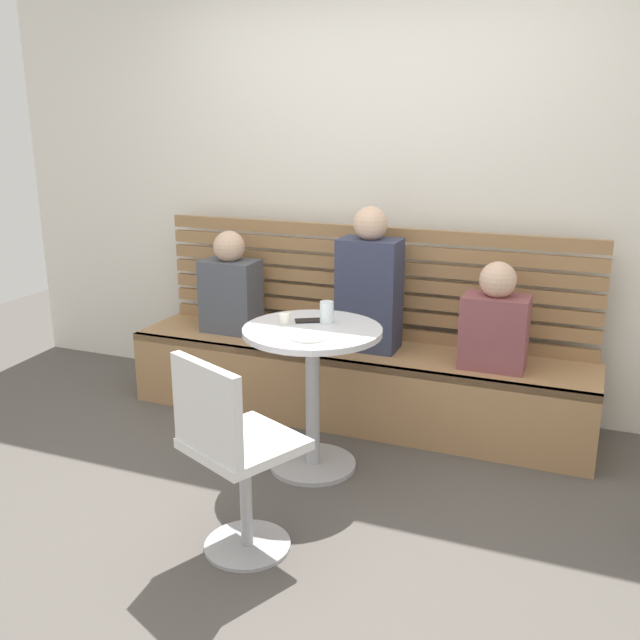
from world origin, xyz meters
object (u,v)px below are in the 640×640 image
object	(u,v)px
white_chair	(231,450)
person_adult	(369,286)
person_child_middle	(495,322)
plate_small	(309,337)
booth_bench	(354,383)
person_child_left	(231,288)
cafe_table	(313,371)
cup_espresso_small	(285,318)
cup_water_clear	(327,312)
phone_on_table	(309,321)

from	to	relation	value
white_chair	person_adult	world-z (taller)	person_adult
person_child_middle	plate_small	distance (m)	1.06
person_adult	white_chair	bearing A→B (deg)	-92.97
person_adult	booth_bench	bearing A→B (deg)	-164.55
person_adult	person_child_left	world-z (taller)	person_adult
cafe_table	cup_espresso_small	size ratio (longest dim) A/B	13.21
white_chair	cup_espresso_small	distance (m)	0.89
cup_water_clear	cafe_table	bearing A→B (deg)	-107.46
cafe_table	person_adult	distance (m)	0.73
person_child_left	phone_on_table	xyz separation A→B (m)	(0.76, -0.57, 0.03)
person_child_middle	cup_espresso_small	bearing A→B (deg)	-147.29
person_child_middle	cup_espresso_small	world-z (taller)	person_child_middle
person_child_left	cup_water_clear	world-z (taller)	person_child_left
cafe_table	person_child_left	size ratio (longest dim) A/B	1.18
person_adult	person_child_left	distance (m)	0.90
person_child_middle	white_chair	bearing A→B (deg)	-119.01
person_child_left	plate_small	size ratio (longest dim) A/B	3.68
white_chair	plate_small	xyz separation A→B (m)	(0.06, 0.65, 0.28)
cup_espresso_small	cup_water_clear	bearing A→B (deg)	25.91
person_child_left	cup_espresso_small	bearing A→B (deg)	-44.38
cup_espresso_small	phone_on_table	xyz separation A→B (m)	(0.09, 0.08, -0.02)
person_child_middle	person_child_left	bearing A→B (deg)	177.86
person_child_middle	person_adult	bearing A→B (deg)	175.38
booth_bench	cup_espresso_small	xyz separation A→B (m)	(-0.14, -0.63, 0.55)
booth_bench	cup_espresso_small	bearing A→B (deg)	-102.57
cup_espresso_small	phone_on_table	distance (m)	0.13
cafe_table	person_child_middle	distance (m)	1.01
person_child_middle	plate_small	xyz separation A→B (m)	(-0.73, -0.77, 0.06)
cup_espresso_small	plate_small	xyz separation A→B (m)	(0.20, -0.17, -0.02)
plate_small	white_chair	bearing A→B (deg)	-94.83
person_child_middle	cup_water_clear	xyz separation A→B (m)	(-0.75, -0.51, 0.11)
person_child_middle	cup_water_clear	distance (m)	0.91
person_adult	phone_on_table	xyz separation A→B (m)	(-0.13, -0.57, -0.06)
white_chair	cafe_table	bearing A→B (deg)	89.36
person_child_left	person_child_middle	xyz separation A→B (m)	(1.60, -0.06, -0.03)
booth_bench	person_adult	distance (m)	0.59
cafe_table	person_adult	xyz separation A→B (m)	(0.07, 0.67, 0.29)
person_adult	phone_on_table	world-z (taller)	person_adult
person_child_left	person_adult	bearing A→B (deg)	-0.14
person_child_left	phone_on_table	size ratio (longest dim) A/B	4.47
booth_bench	white_chair	size ratio (longest dim) A/B	3.18
cup_espresso_small	phone_on_table	bearing A→B (deg)	42.52
cafe_table	person_child_left	xyz separation A→B (m)	(-0.82, 0.67, 0.20)
cafe_table	person_child_left	distance (m)	1.08
cup_espresso_small	plate_small	world-z (taller)	cup_espresso_small
white_chair	booth_bench	bearing A→B (deg)	90.04
cafe_table	white_chair	distance (m)	0.81
plate_small	phone_on_table	xyz separation A→B (m)	(-0.11, 0.26, -0.00)
cup_water_clear	plate_small	distance (m)	0.27
person_child_left	cup_espresso_small	distance (m)	0.94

